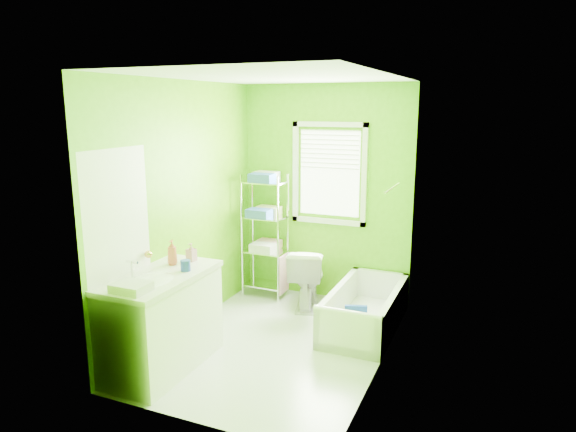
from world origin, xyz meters
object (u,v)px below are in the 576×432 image
at_px(bathtub, 364,316).
at_px(wire_shelf_unit, 266,222).
at_px(vanity, 162,319).
at_px(toilet, 307,277).

height_order(bathtub, wire_shelf_unit, wire_shelf_unit).
bearing_deg(vanity, toilet, 70.04).
distance_m(bathtub, toilet, 0.90).
xyz_separation_m(toilet, wire_shelf_unit, (-0.59, 0.14, 0.58)).
bearing_deg(toilet, wire_shelf_unit, -27.56).
relative_size(bathtub, vanity, 1.21).
bearing_deg(vanity, bathtub, 45.75).
distance_m(toilet, vanity, 2.00).
height_order(toilet, wire_shelf_unit, wire_shelf_unit).
height_order(bathtub, toilet, toilet).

